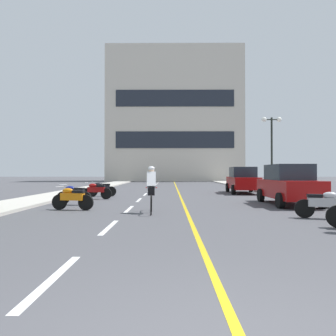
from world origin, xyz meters
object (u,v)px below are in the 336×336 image
motorcycle_5 (74,194)px  motorcycle_7 (102,189)px  motorcycle_6 (96,190)px  cyclist_rider (151,188)px  parked_car_near (288,184)px  motorcycle_4 (72,198)px  motorcycle_3 (324,204)px  street_lamp_mid (272,137)px  parked_car_mid (243,180)px

motorcycle_5 → motorcycle_7: bearing=87.3°
motorcycle_7 → motorcycle_6: bearing=-87.4°
motorcycle_6 → cyclist_rider: bearing=-59.0°
parked_car_near → motorcycle_5: size_ratio=2.51×
motorcycle_4 → motorcycle_5: bearing=105.6°
motorcycle_3 → motorcycle_4: (-8.67, 2.18, 0.00)m
motorcycle_3 → street_lamp_mid: bearing=78.5°
motorcycle_7 → parked_car_near: bearing=-25.6°
street_lamp_mid → cyclist_rider: (-8.15, -11.52, -3.15)m
street_lamp_mid → motorcycle_3: size_ratio=3.24×
parked_car_mid → motorcycle_6: bearing=-152.2°
street_lamp_mid → cyclist_rider: bearing=-125.3°
motorcycle_3 → motorcycle_6: 11.25m
street_lamp_mid → motorcycle_5: street_lamp_mid is taller
motorcycle_6 → parked_car_near: bearing=-16.4°
motorcycle_3 → motorcycle_4: bearing=165.9°
street_lamp_mid → motorcycle_7: size_ratio=3.26×
motorcycle_5 → motorcycle_7: (0.22, 4.66, 0.00)m
parked_car_near → motorcycle_3: size_ratio=2.53×
motorcycle_4 → motorcycle_7: 6.50m
street_lamp_mid → motorcycle_3: 13.61m
motorcycle_4 → parked_car_near: bearing=12.2°
motorcycle_4 → motorcycle_7: same height
street_lamp_mid → cyclist_rider: size_ratio=3.05×
motorcycle_4 → cyclist_rider: 3.26m
parked_car_mid → street_lamp_mid: bearing=26.0°
motorcycle_6 → cyclist_rider: cyclist_rider is taller
street_lamp_mid → motorcycle_5: (-11.79, -8.86, -3.56)m
cyclist_rider → motorcycle_3: bearing=-13.7°
motorcycle_4 → motorcycle_7: (-0.29, 6.50, 0.00)m
motorcycle_3 → motorcycle_6: (-8.88, 6.91, 0.00)m
motorcycle_3 → cyclist_rider: size_ratio=0.94×
parked_car_near → motorcycle_6: bearing=163.6°
parked_car_mid → motorcycle_7: (-9.15, -3.02, -0.44)m
parked_car_near → parked_car_mid: same height
street_lamp_mid → parked_car_near: 9.51m
street_lamp_mid → motorcycle_6: 13.42m
motorcycle_4 → street_lamp_mid: bearing=43.5°
motorcycle_7 → street_lamp_mid: bearing=20.0°
motorcycle_3 → cyclist_rider: (-5.54, 1.35, 0.41)m
motorcycle_5 → street_lamp_mid: bearing=36.9°
motorcycle_5 → parked_car_near: bearing=0.8°
street_lamp_mid → motorcycle_4: (-11.28, -10.69, -3.56)m
parked_car_mid → motorcycle_3: (-0.19, -11.69, -0.44)m
parked_car_near → parked_car_mid: (-0.29, 7.54, 0.00)m
motorcycle_3 → motorcycle_5: 10.02m
street_lamp_mid → motorcycle_3: bearing=-101.5°
parked_car_near → cyclist_rider: size_ratio=2.38×
motorcycle_3 → motorcycle_7: size_ratio=1.01×
parked_car_near → motorcycle_4: 9.37m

